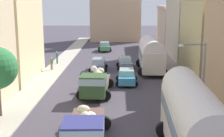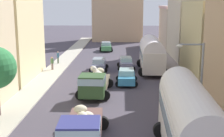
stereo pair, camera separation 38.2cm
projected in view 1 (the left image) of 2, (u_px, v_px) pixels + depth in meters
ground_plane at (113, 69)px, 39.34m from camera, size 154.00×154.00×0.00m
sidewalk_left at (55, 69)px, 39.48m from camera, size 2.50×70.00×0.14m
sidewalk_right at (171, 69)px, 39.18m from camera, size 2.50×70.00×0.14m
building_left_2 at (11, 27)px, 33.46m from camera, size 5.02×9.68×11.17m
building_right_2 at (214, 39)px, 35.11m from camera, size 5.69×10.59×8.32m
building_right_3 at (188, 15)px, 46.47m from camera, size 5.32×11.74×12.65m
building_right_4 at (172, 27)px, 58.58m from camera, size 4.59×11.15×7.58m
distant_church at (116, 8)px, 67.83m from camera, size 10.69×6.72×20.28m
parked_bus_0 at (193, 119)px, 16.08m from camera, size 3.49×9.22×4.19m
parked_bus_1 at (151, 53)px, 37.74m from camera, size 3.45×8.79×4.09m
cargo_truck_0 at (85, 130)px, 17.65m from camera, size 3.18×6.81×2.21m
cargo_truck_1 at (95, 83)px, 27.92m from camera, size 3.14×7.08×2.28m
car_0 at (98, 64)px, 38.38m from camera, size 2.22×3.72×1.55m
car_1 at (105, 47)px, 54.00m from camera, size 2.45×3.75×1.58m
car_2 at (127, 77)px, 32.10m from camera, size 2.28×3.91×1.55m
car_3 at (125, 63)px, 39.42m from camera, size 2.29×4.32×1.50m
pedestrian_1 at (52, 63)px, 38.27m from camera, size 0.53×0.53×1.71m
pedestrian_2 at (57, 57)px, 42.20m from camera, size 0.43×0.43×1.79m
streetlamp_near at (199, 74)px, 21.55m from camera, size 1.91×0.28×5.51m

